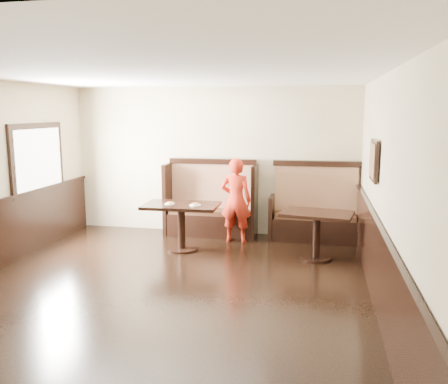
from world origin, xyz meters
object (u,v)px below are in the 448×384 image
(booth_neighbor, at_px, (315,214))
(table_main, at_px, (181,215))
(booth_main, at_px, (211,207))
(table_neighbor, at_px, (317,224))
(child, at_px, (236,200))

(booth_neighbor, distance_m, table_main, 2.48)
(booth_main, distance_m, table_neighbor, 2.30)
(table_neighbor, bearing_deg, child, 163.36)
(child, bearing_deg, table_neighbor, 155.03)
(booth_main, height_order, child, child)
(table_main, distance_m, child, 1.08)
(table_neighbor, height_order, child, child)
(booth_neighbor, relative_size, table_neighbor, 1.37)
(table_main, height_order, table_neighbor, table_main)
(booth_neighbor, xyz_separation_m, table_main, (-2.22, -1.11, 0.13))
(booth_main, distance_m, table_main, 1.14)
(table_main, relative_size, child, 0.83)
(booth_main, xyz_separation_m, table_neighbor, (1.99, -1.16, 0.04))
(table_main, bearing_deg, table_neighbor, -2.43)
(booth_main, relative_size, booth_neighbor, 1.06)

